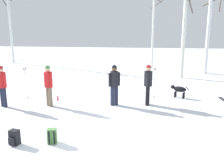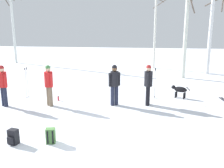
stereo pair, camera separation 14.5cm
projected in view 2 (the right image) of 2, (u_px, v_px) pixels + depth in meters
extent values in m
plane|color=white|center=(95.00, 134.00, 7.77)|extent=(60.00, 60.00, 0.00)
cylinder|color=#72604C|center=(51.00, 97.00, 10.32)|extent=(0.16, 0.16, 0.82)
cylinder|color=#72604C|center=(48.00, 96.00, 10.44)|extent=(0.16, 0.16, 0.82)
cylinder|color=red|center=(49.00, 79.00, 10.21)|extent=(0.34, 0.34, 0.62)
sphere|color=beige|center=(48.00, 69.00, 10.12)|extent=(0.22, 0.22, 0.22)
sphere|color=#4C8C4C|center=(48.00, 68.00, 10.10)|extent=(0.21, 0.21, 0.21)
cylinder|color=red|center=(51.00, 81.00, 10.07)|extent=(0.10, 0.10, 0.56)
cylinder|color=red|center=(46.00, 79.00, 10.37)|extent=(0.10, 0.10, 0.56)
cylinder|color=#1E2338|center=(5.00, 97.00, 10.27)|extent=(0.16, 0.16, 0.82)
cylinder|color=#1E2338|center=(3.00, 96.00, 10.38)|extent=(0.16, 0.16, 0.82)
cylinder|color=red|center=(2.00, 80.00, 10.16)|extent=(0.34, 0.34, 0.62)
sphere|color=beige|center=(1.00, 69.00, 10.06)|extent=(0.22, 0.22, 0.22)
sphere|color=#B22626|center=(1.00, 68.00, 10.05)|extent=(0.21, 0.21, 0.21)
cylinder|color=red|center=(5.00, 81.00, 10.04)|extent=(0.10, 0.10, 0.56)
cylinder|color=red|center=(0.00, 79.00, 10.29)|extent=(0.10, 0.10, 0.56)
cylinder|color=#1E2338|center=(116.00, 95.00, 10.50)|extent=(0.16, 0.16, 0.82)
cylinder|color=#1E2338|center=(112.00, 96.00, 10.43)|extent=(0.16, 0.16, 0.82)
cylinder|color=black|center=(114.00, 79.00, 10.30)|extent=(0.34, 0.34, 0.62)
sphere|color=brown|center=(114.00, 69.00, 10.20)|extent=(0.22, 0.22, 0.22)
sphere|color=black|center=(114.00, 67.00, 10.19)|extent=(0.21, 0.21, 0.21)
cylinder|color=black|center=(119.00, 79.00, 10.38)|extent=(0.10, 0.10, 0.56)
cylinder|color=black|center=(110.00, 80.00, 10.22)|extent=(0.10, 0.10, 0.56)
cylinder|color=black|center=(148.00, 95.00, 10.57)|extent=(0.16, 0.16, 0.82)
cylinder|color=black|center=(148.00, 96.00, 10.39)|extent=(0.16, 0.16, 0.82)
cylinder|color=black|center=(148.00, 79.00, 10.31)|extent=(0.34, 0.34, 0.62)
sphere|color=beige|center=(149.00, 69.00, 10.22)|extent=(0.22, 0.22, 0.22)
sphere|color=#B22626|center=(149.00, 67.00, 10.20)|extent=(0.21, 0.21, 0.21)
cylinder|color=black|center=(149.00, 78.00, 10.52)|extent=(0.10, 0.10, 0.56)
cylinder|color=black|center=(148.00, 80.00, 10.12)|extent=(0.10, 0.10, 0.56)
ellipsoid|color=black|center=(180.00, 89.00, 11.47)|extent=(0.64, 0.46, 0.26)
sphere|color=black|center=(174.00, 87.00, 11.63)|extent=(0.18, 0.18, 0.18)
ellipsoid|color=black|center=(172.00, 87.00, 11.67)|extent=(0.12, 0.10, 0.06)
cylinder|color=black|center=(188.00, 89.00, 11.26)|extent=(0.19, 0.12, 0.17)
cylinder|color=black|center=(175.00, 95.00, 11.57)|extent=(0.07, 0.07, 0.28)
cylinder|color=black|center=(177.00, 94.00, 11.70)|extent=(0.07, 0.07, 0.28)
cylinder|color=black|center=(184.00, 96.00, 11.36)|extent=(0.07, 0.07, 0.28)
cylinder|color=black|center=(185.00, 95.00, 11.49)|extent=(0.07, 0.07, 0.28)
cylinder|color=#B2B2BC|center=(28.00, 84.00, 11.36)|extent=(0.02, 0.10, 1.35)
cylinder|color=black|center=(26.00, 68.00, 11.20)|extent=(0.04, 0.04, 0.10)
cylinder|color=black|center=(29.00, 97.00, 11.50)|extent=(0.07, 0.07, 0.01)
cylinder|color=#B2B2BC|center=(26.00, 85.00, 11.21)|extent=(0.02, 0.10, 1.35)
cylinder|color=black|center=(25.00, 69.00, 11.04)|extent=(0.04, 0.04, 0.10)
cylinder|color=black|center=(27.00, 98.00, 11.35)|extent=(0.07, 0.07, 0.01)
cylinder|color=#B2B2BC|center=(155.00, 84.00, 11.45)|extent=(0.02, 0.10, 1.30)
cylinder|color=black|center=(155.00, 69.00, 11.29)|extent=(0.04, 0.04, 0.10)
cylinder|color=black|center=(154.00, 96.00, 11.58)|extent=(0.07, 0.07, 0.01)
cylinder|color=#B2B2BC|center=(155.00, 85.00, 11.31)|extent=(0.02, 0.10, 1.30)
cylinder|color=black|center=(156.00, 70.00, 11.15)|extent=(0.04, 0.04, 0.10)
cylinder|color=black|center=(154.00, 97.00, 11.44)|extent=(0.07, 0.07, 0.01)
cube|color=black|center=(13.00, 137.00, 7.06)|extent=(0.30, 0.25, 0.44)
cube|color=black|center=(10.00, 141.00, 6.96)|extent=(0.20, 0.10, 0.20)
cube|color=black|center=(14.00, 135.00, 7.19)|extent=(0.04, 0.03, 0.37)
cube|color=black|center=(18.00, 135.00, 7.15)|extent=(0.04, 0.03, 0.37)
cube|color=#4C7F3F|center=(51.00, 136.00, 7.13)|extent=(0.30, 0.25, 0.44)
cube|color=#4C7F3F|center=(51.00, 136.00, 7.27)|extent=(0.20, 0.10, 0.20)
cube|color=black|center=(53.00, 137.00, 7.02)|extent=(0.04, 0.03, 0.37)
cube|color=black|center=(48.00, 138.00, 7.01)|extent=(0.04, 0.03, 0.37)
cylinder|color=red|center=(58.00, 99.00, 11.16)|extent=(0.07, 0.07, 0.18)
cylinder|color=black|center=(58.00, 96.00, 11.14)|extent=(0.05, 0.05, 0.02)
cylinder|color=silver|center=(12.00, 18.00, 21.39)|extent=(0.20, 0.20, 7.65)
cylinder|color=brown|center=(6.00, 1.00, 20.73)|extent=(0.82, 0.54, 0.93)
cylinder|color=silver|center=(156.00, 17.00, 18.68)|extent=(0.16, 0.16, 7.73)
cylinder|color=brown|center=(160.00, 4.00, 18.87)|extent=(1.00, 0.65, 0.66)
cylinder|color=silver|center=(186.00, 26.00, 15.22)|extent=(0.24, 0.24, 6.51)
cylinder|color=brown|center=(192.00, 5.00, 14.73)|extent=(0.51, 0.59, 0.91)
cylinder|color=silver|center=(212.00, 19.00, 16.41)|extent=(0.24, 0.24, 7.33)
cylinder|color=brown|center=(223.00, 5.00, 16.00)|extent=(0.38, 1.18, 0.81)
cylinder|color=brown|center=(215.00, 1.00, 16.64)|extent=(1.18, 0.54, 0.68)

